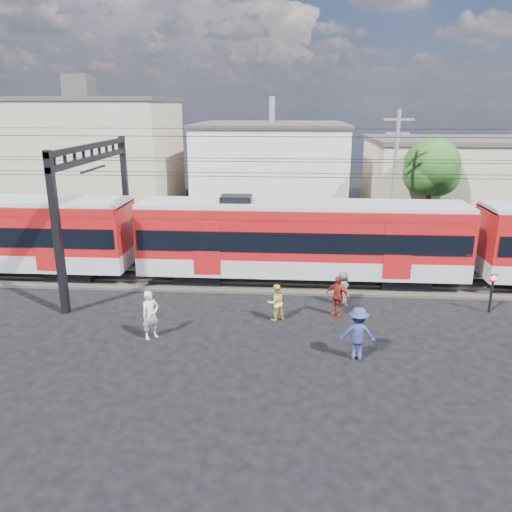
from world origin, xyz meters
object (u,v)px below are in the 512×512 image
object	(u,v)px
commuter_train	(305,238)
pedestrian_c	(358,334)
pedestrian_a	(150,315)
crossing_signal	(492,286)

from	to	relation	value
commuter_train	pedestrian_c	xyz separation A→B (m)	(1.71, -7.78, -1.42)
pedestrian_a	crossing_signal	bearing A→B (deg)	-31.63
commuter_train	pedestrian_c	distance (m)	8.10
commuter_train	pedestrian_a	bearing A→B (deg)	-132.40
commuter_train	pedestrian_c	world-z (taller)	commuter_train
pedestrian_c	crossing_signal	size ratio (longest dim) A/B	1.12
commuter_train	pedestrian_a	size ratio (longest dim) A/B	26.06
pedestrian_a	pedestrian_c	bearing A→B (deg)	-53.87
pedestrian_c	commuter_train	bearing A→B (deg)	-75.20
pedestrian_a	crossing_signal	xyz separation A→B (m)	(14.09, 3.48, 0.25)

